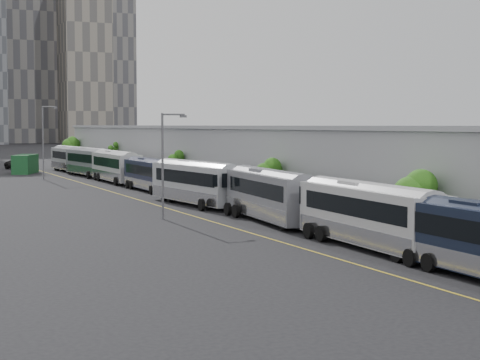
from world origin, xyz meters
TOP-DOWN VIEW (x-y plane):
  - sidewalk at (9.00, 55.00)m, footprint 10.00×170.00m
  - lane_line at (-1.50, 55.00)m, footprint 0.12×160.00m
  - depot at (12.99, 55.00)m, footprint 12.45×160.40m
  - bus_2 at (2.13, 32.04)m, footprint 3.18×13.27m
  - bus_3 at (2.50, 46.04)m, footprint 3.98×13.59m
  - bus_4 at (1.81, 59.98)m, footprint 4.02×13.78m
  - bus_5 at (2.68, 76.69)m, footprint 2.75×12.24m
  - bus_6 at (2.62, 90.64)m, footprint 3.03×13.70m
  - bus_7 at (2.49, 104.29)m, footprint 3.99×13.95m
  - bus_8 at (2.39, 116.74)m, footprint 3.50×13.58m
  - tree_1 at (5.37, 32.26)m, footprint 2.85×2.85m
  - tree_2 at (5.70, 53.19)m, footprint 2.21×2.21m
  - tree_3 at (6.04, 77.67)m, footprint 1.51×1.51m
  - tree_4 at (6.27, 105.62)m, footprint 1.05×1.05m
  - tree_5 at (5.39, 130.86)m, footprint 2.81×2.81m
  - street_lamp_near at (-4.16, 50.87)m, footprint 2.04×0.22m
  - street_lamp_far at (-4.54, 100.12)m, footprint 2.04×0.22m
  - shipping_container at (-4.79, 114.90)m, footprint 4.88×7.17m
  - suv at (-3.90, 126.32)m, footprint 4.69×6.64m

SIDE VIEW (x-z plane):
  - lane_line at x=-1.50m, z-range 0.00..0.02m
  - sidewalk at x=9.00m, z-range 0.00..0.12m
  - suv at x=-3.90m, z-range 0.00..1.68m
  - shipping_container at x=-4.79m, z-range 0.00..2.82m
  - bus_5 at x=2.68m, z-range -0.28..3.29m
  - bus_2 at x=2.13m, z-range -0.30..3.55m
  - bus_3 at x=2.50m, z-range -0.30..3.61m
  - bus_8 at x=2.39m, z-range -0.31..3.62m
  - bus_4 at x=1.81m, z-range -0.31..3.66m
  - bus_6 at x=2.62m, z-range -0.31..3.69m
  - bus_7 at x=2.49m, z-range -0.31..3.71m
  - tree_1 at x=5.37m, z-range 0.85..5.42m
  - tree_2 at x=5.70m, z-range 1.03..5.31m
  - tree_3 at x=6.04m, z-range 1.21..5.24m
  - depot at x=12.99m, z-range -0.09..7.11m
  - tree_4 at x=6.27m, z-range 1.43..5.69m
  - tree_5 at x=5.39m, z-range 1.21..6.47m
  - street_lamp_near at x=-4.16m, z-range 0.68..8.84m
  - street_lamp_far at x=-4.54m, z-range 0.70..10.47m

